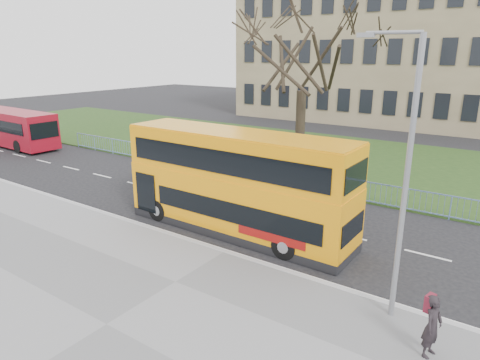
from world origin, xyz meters
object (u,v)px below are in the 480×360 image
at_px(pedestrian, 432,326).
at_px(street_lamp, 403,172).
at_px(red_bus, 8,127).
at_px(yellow_bus, 237,180).

distance_m(pedestrian, street_lamp, 3.66).
bearing_deg(red_bus, pedestrian, -11.36).
bearing_deg(red_bus, street_lamp, -9.87).
distance_m(yellow_bus, pedestrian, 8.89).
height_order(red_bus, street_lamp, street_lamp).
bearing_deg(red_bus, yellow_bus, -7.31).
relative_size(yellow_bus, pedestrian, 6.16).
relative_size(red_bus, street_lamp, 1.41).
xyz_separation_m(yellow_bus, pedestrian, (8.04, -3.58, -1.25)).
xyz_separation_m(pedestrian, street_lamp, (-1.29, 1.13, 3.23)).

